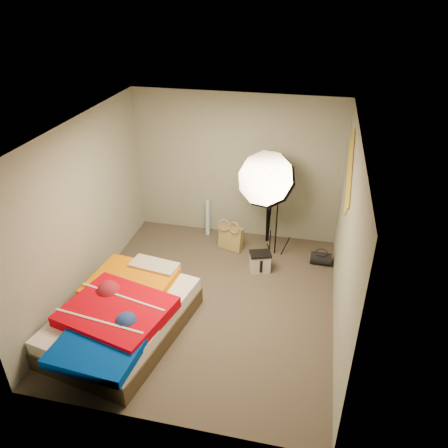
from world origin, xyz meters
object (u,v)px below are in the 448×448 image
(photo_umbrella, at_px, (267,180))
(duffel_bag, at_px, (321,258))
(wrapping_roll, at_px, (208,217))
(camera_case, at_px, (260,263))
(camera_tripod, at_px, (269,208))
(tote_bag, at_px, (231,238))
(bed, at_px, (122,316))

(photo_umbrella, bearing_deg, duffel_bag, -5.12)
(wrapping_roll, relative_size, camera_case, 2.19)
(camera_case, distance_m, duffel_bag, 1.01)
(wrapping_roll, distance_m, duffel_bag, 2.09)
(camera_tripod, bearing_deg, wrapping_roll, 179.01)
(tote_bag, bearing_deg, duffel_bag, 11.35)
(tote_bag, height_order, photo_umbrella, photo_umbrella)
(wrapping_roll, distance_m, camera_tripod, 1.12)
(wrapping_roll, xyz_separation_m, camera_tripod, (1.07, -0.02, 0.32))
(duffel_bag, distance_m, bed, 3.26)
(camera_case, bearing_deg, bed, -148.88)
(bed, distance_m, camera_tripod, 3.08)
(duffel_bag, xyz_separation_m, camera_tripod, (-0.94, 0.52, 0.55))
(wrapping_roll, xyz_separation_m, duffel_bag, (2.01, -0.53, -0.23))
(bed, bearing_deg, wrapping_roll, 80.78)
(camera_case, bearing_deg, photo_umbrella, 72.52)
(duffel_bag, relative_size, photo_umbrella, 0.18)
(tote_bag, bearing_deg, camera_tripod, 50.11)
(tote_bag, bearing_deg, photo_umbrella, 11.27)
(bed, xyz_separation_m, camera_tripod, (1.51, 2.67, 0.37))
(wrapping_roll, xyz_separation_m, camera_case, (1.08, -0.93, -0.18))
(photo_umbrella, bearing_deg, tote_bag, 174.76)
(tote_bag, relative_size, photo_umbrella, 0.22)
(duffel_bag, relative_size, camera_tripod, 0.29)
(wrapping_roll, distance_m, bed, 2.72)
(wrapping_roll, relative_size, camera_tripod, 0.58)
(duffel_bag, bearing_deg, tote_bag, 176.24)
(tote_bag, xyz_separation_m, photo_umbrella, (0.57, -0.05, 1.14))
(wrapping_roll, bearing_deg, camera_case, -40.81)
(duffel_bag, distance_m, camera_tripod, 1.20)
(camera_case, height_order, photo_umbrella, photo_umbrella)
(tote_bag, distance_m, camera_tripod, 0.82)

